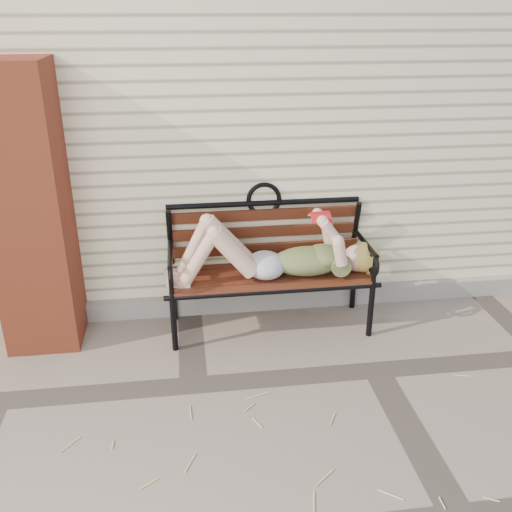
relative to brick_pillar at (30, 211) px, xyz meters
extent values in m
plane|color=#7C6C5F|center=(2.30, -0.75, -1.00)|extent=(80.00, 80.00, 0.00)
cube|color=#F8EEC2|center=(2.30, 2.25, 0.50)|extent=(8.00, 4.00, 3.00)
cube|color=gray|center=(2.30, 0.22, -0.93)|extent=(8.00, 0.10, 0.15)
cube|color=#AC4526|center=(0.00, 0.00, 0.00)|extent=(0.50, 0.50, 2.00)
cylinder|color=black|center=(0.93, -0.31, -0.78)|extent=(0.04, 0.04, 0.44)
cylinder|color=black|center=(0.93, 0.14, -0.78)|extent=(0.04, 0.04, 0.44)
cylinder|color=black|center=(2.39, -0.31, -0.78)|extent=(0.04, 0.04, 0.44)
cylinder|color=black|center=(2.39, 0.14, -0.78)|extent=(0.04, 0.04, 0.44)
cube|color=maroon|center=(1.66, -0.08, -0.56)|extent=(1.49, 0.48, 0.03)
cylinder|color=black|center=(1.66, -0.31, -0.58)|extent=(1.57, 0.04, 0.04)
cylinder|color=black|center=(1.66, 0.14, -0.58)|extent=(1.57, 0.04, 0.04)
torus|color=black|center=(1.66, 0.24, -0.07)|extent=(0.27, 0.04, 0.27)
ellipsoid|color=#092E42|center=(1.93, -0.11, -0.44)|extent=(0.53, 0.30, 0.21)
ellipsoid|color=#092E42|center=(2.05, -0.11, -0.41)|extent=(0.26, 0.29, 0.16)
ellipsoid|color=silver|center=(1.62, -0.11, -0.46)|extent=(0.29, 0.33, 0.19)
sphere|color=#D7A790|center=(2.32, -0.11, -0.44)|extent=(0.22, 0.22, 0.22)
ellipsoid|color=gold|center=(2.37, -0.11, -0.44)|extent=(0.25, 0.25, 0.23)
cube|color=red|center=(2.01, -0.11, -0.07)|extent=(0.14, 0.02, 0.02)
cube|color=white|center=(2.01, -0.15, -0.09)|extent=(0.14, 0.09, 0.05)
cube|color=white|center=(2.01, -0.07, -0.09)|extent=(0.14, 0.09, 0.05)
cube|color=red|center=(2.01, -0.16, -0.09)|extent=(0.15, 0.09, 0.05)
cube|color=red|center=(2.01, -0.07, -0.09)|extent=(0.15, 0.09, 0.05)
cylinder|color=#E3D36F|center=(1.15, -1.52, -0.99)|extent=(0.12, 0.01, 0.01)
cylinder|color=#E3D36F|center=(2.78, -1.46, -0.99)|extent=(0.02, 0.11, 0.01)
cylinder|color=#E3D36F|center=(1.44, -1.18, -0.99)|extent=(0.13, 0.08, 0.01)
cylinder|color=#E3D36F|center=(1.01, -1.53, -0.99)|extent=(0.10, 0.13, 0.01)
cylinder|color=#E3D36F|center=(1.75, -1.60, -0.99)|extent=(0.01, 0.13, 0.01)
cylinder|color=#E3D36F|center=(1.37, -1.16, -0.99)|extent=(0.02, 0.14, 0.01)
cylinder|color=#E3D36F|center=(2.02, -1.55, -0.99)|extent=(0.04, 0.08, 0.01)
cylinder|color=#E3D36F|center=(0.61, -1.07, -0.99)|extent=(0.15, 0.01, 0.01)
cylinder|color=#E3D36F|center=(0.64, -0.88, -0.99)|extent=(0.10, 0.06, 0.01)
cylinder|color=#E3D36F|center=(0.98, -1.52, -0.99)|extent=(0.04, 0.16, 0.01)
cylinder|color=#E3D36F|center=(2.54, -1.68, -0.99)|extent=(0.12, 0.04, 0.01)
cylinder|color=#E3D36F|center=(1.10, -1.65, -0.99)|extent=(0.12, 0.04, 0.01)
cylinder|color=#E3D36F|center=(0.52, -1.08, -0.99)|extent=(0.12, 0.02, 0.01)
cylinder|color=#E3D36F|center=(1.49, -1.13, -0.99)|extent=(0.11, 0.11, 0.01)
cylinder|color=#E3D36F|center=(1.46, -1.77, -0.99)|extent=(0.01, 0.08, 0.01)
cylinder|color=#E3D36F|center=(2.59, -1.06, -0.99)|extent=(0.03, 0.12, 0.01)
camera|label=1|loc=(1.04, -3.86, 1.30)|focal=40.00mm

